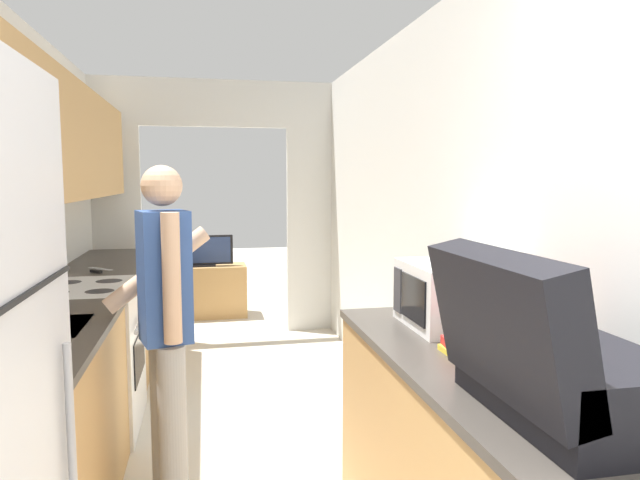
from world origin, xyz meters
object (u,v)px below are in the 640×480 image
person (166,329)px  tv_cabinet (202,291)px  book_stack (482,344)px  range_oven (86,358)px  television (202,251)px  suitcase (546,361)px  knife (98,270)px  microwave (450,295)px

person → tv_cabinet: 3.86m
book_stack → range_oven: bearing=134.5°
book_stack → tv_cabinet: bearing=102.6°
range_oven → person: bearing=-60.5°
television → tv_cabinet: bearing=90.0°
tv_cabinet → suitcase: bearing=-79.6°
range_oven → television: bearing=76.1°
suitcase → book_stack: 0.55m
range_oven → person: (0.55, -0.97, 0.41)m
suitcase → tv_cabinet: size_ratio=0.66×
range_oven → knife: 0.74m
microwave → book_stack: (-0.07, -0.44, -0.09)m
television → knife: (-0.71, -2.21, 0.16)m
microwave → book_stack: size_ratio=1.51×
tv_cabinet → book_stack: bearing=-77.4°
suitcase → microwave: bearing=80.6°
book_stack → knife: (-1.73, 2.34, -0.04)m
television → microwave: bearing=-75.1°
person → television: bearing=-18.2°
range_oven → tv_cabinet: 2.93m
range_oven → book_stack: 2.51m
book_stack → television: size_ratio=0.43×
suitcase → tv_cabinet: 5.26m
microwave → knife: bearing=133.4°
range_oven → book_stack: (1.72, -1.75, 0.49)m
suitcase → tv_cabinet: (-0.94, 5.12, -0.77)m
knife → microwave: bearing=-91.6°
tv_cabinet → knife: size_ratio=3.08×
microwave → person: bearing=164.4°
suitcase → tv_cabinet: bearing=100.4°
suitcase → knife: suitcase is taller
range_oven → suitcase: suitcase is taller
book_stack → tv_cabinet: size_ratio=0.31×
tv_cabinet → microwave: bearing=-75.2°
book_stack → knife: bearing=126.5°
person → suitcase: (1.08, -1.31, 0.20)m
person → tv_cabinet: (0.14, 3.81, -0.57)m
tv_cabinet → television: bearing=-90.0°
book_stack → television: bearing=102.7°
television → knife: size_ratio=2.18×
tv_cabinet → knife: 2.44m
microwave → book_stack: microwave is taller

